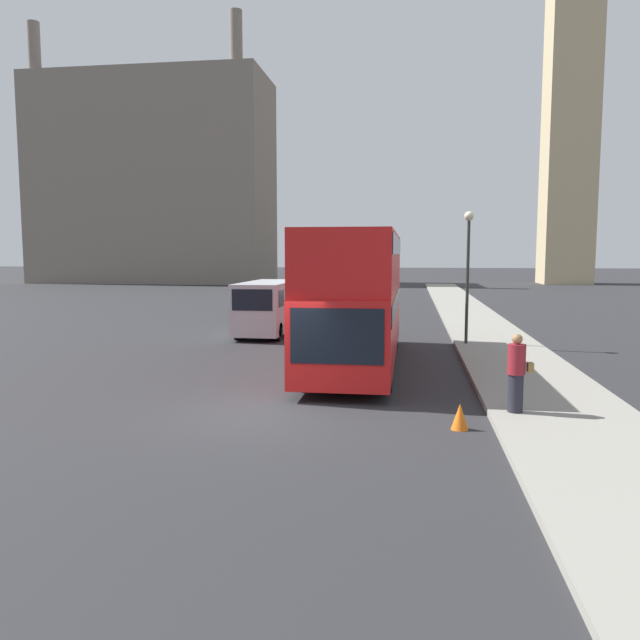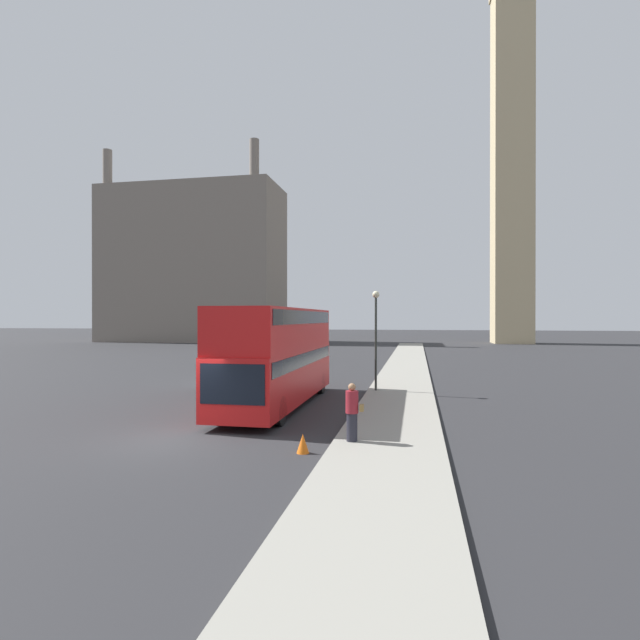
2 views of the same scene
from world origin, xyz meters
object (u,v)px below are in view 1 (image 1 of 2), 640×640
Objects in this scene: red_double_decker_bus at (357,292)px; street_lamp at (468,256)px; white_van at (268,306)px; parked_sedan at (312,298)px; pedestrian at (517,373)px.

red_double_decker_bus is 2.20× the size of street_lamp.
red_double_decker_bus is 8.44m from white_van.
red_double_decker_bus is 2.41× the size of parked_sedan.
white_van is at bearing 123.28° from red_double_decker_bus.
white_van is 15.79m from pedestrian.
white_van is at bearing 163.42° from street_lamp.
red_double_decker_bus is 1.94× the size of white_van.
pedestrian is (4.05, -6.21, -1.36)m from red_double_decker_bus.
street_lamp reaches higher than parked_sedan.
street_lamp is (8.49, -2.53, 2.27)m from white_van.
pedestrian is at bearing -56.90° from red_double_decker_bus.
street_lamp reaches higher than pedestrian.
red_double_decker_bus is 6.05m from street_lamp.
parked_sedan is (-0.03, 13.01, -0.57)m from white_van.
white_van reaches higher than pedestrian.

